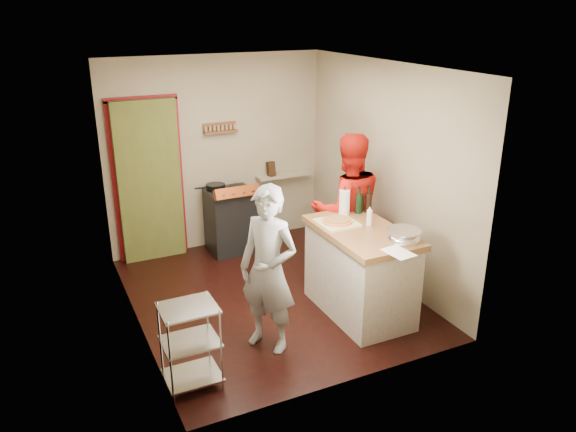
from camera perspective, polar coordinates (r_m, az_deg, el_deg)
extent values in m
plane|color=black|center=(6.61, -1.82, -8.10)|extent=(3.50, 3.50, 0.00)
cube|color=tan|center=(7.66, -7.24, 6.32)|extent=(3.00, 0.04, 2.60)
cube|color=#565B23|center=(7.55, -14.13, 3.66)|extent=(0.80, 0.40, 2.10)
cube|color=maroon|center=(7.42, -17.18, 3.05)|extent=(0.06, 0.06, 2.10)
cube|color=maroon|center=(7.57, -10.92, 3.96)|extent=(0.06, 0.06, 2.10)
cube|color=maroon|center=(7.25, -14.74, 11.46)|extent=(0.90, 0.06, 0.06)
cube|color=brown|center=(7.57, -6.86, 8.48)|extent=(0.46, 0.09, 0.03)
cube|color=brown|center=(7.59, -6.98, 8.98)|extent=(0.46, 0.02, 0.12)
cube|color=olive|center=(7.55, -6.88, 8.89)|extent=(0.42, 0.04, 0.07)
cube|color=tan|center=(8.02, -0.43, 4.16)|extent=(0.80, 0.18, 0.04)
cube|color=black|center=(7.90, -1.75, 4.82)|extent=(0.10, 0.14, 0.22)
cube|color=tan|center=(5.69, -15.92, 0.58)|extent=(0.04, 3.50, 2.60)
cube|color=tan|center=(6.80, 9.74, 4.33)|extent=(0.04, 3.50, 2.60)
cube|color=white|center=(5.82, -2.11, 15.05)|extent=(3.00, 3.50, 0.02)
cube|color=black|center=(7.66, -5.82, -0.69)|extent=(0.60, 0.55, 0.80)
cube|color=black|center=(7.52, -5.94, 2.36)|extent=(0.60, 0.55, 0.06)
cube|color=#953E15|center=(7.24, -5.21, 2.41)|extent=(0.60, 0.15, 0.17)
cylinder|color=black|center=(7.57, -7.36, 3.02)|extent=(0.26, 0.26, 0.05)
cylinder|color=silver|center=(4.88, -11.81, -14.51)|extent=(0.02, 0.02, 0.80)
cylinder|color=silver|center=(4.97, -6.77, -13.45)|extent=(0.02, 0.02, 0.80)
cylinder|color=silver|center=(5.18, -12.83, -12.37)|extent=(0.02, 0.02, 0.80)
cylinder|color=silver|center=(5.26, -8.08, -11.42)|extent=(0.02, 0.02, 0.80)
cube|color=silver|center=(5.24, -9.66, -15.65)|extent=(0.48, 0.40, 0.02)
cube|color=silver|center=(5.04, -9.90, -12.44)|extent=(0.48, 0.40, 0.02)
cube|color=silver|center=(4.87, -10.14, -9.19)|extent=(0.48, 0.40, 0.02)
cube|color=beige|center=(6.13, 7.31, -5.88)|extent=(0.70, 1.24, 0.92)
cube|color=brown|center=(5.92, 7.53, -1.64)|extent=(0.77, 1.30, 0.06)
cube|color=beige|center=(6.02, 5.00, -0.71)|extent=(0.40, 0.40, 0.02)
cylinder|color=#E09146|center=(6.01, 5.01, -0.49)|extent=(0.32, 0.32, 0.02)
ellipsoid|color=silver|center=(5.69, 11.66, -1.92)|extent=(0.35, 0.35, 0.11)
cylinder|color=white|center=(6.28, 5.76, 1.43)|extent=(0.12, 0.12, 0.28)
cylinder|color=silver|center=(6.00, 8.27, -0.18)|extent=(0.06, 0.06, 0.17)
cube|color=white|center=(5.42, 11.16, -3.65)|extent=(0.24, 0.32, 0.00)
cylinder|color=black|center=(6.35, 7.34, 1.74)|extent=(0.08, 0.08, 0.31)
cylinder|color=black|center=(6.36, 8.18, 1.71)|extent=(0.08, 0.08, 0.31)
cylinder|color=black|center=(6.31, 7.19, 1.62)|extent=(0.08, 0.08, 0.31)
imported|color=#B3B3B8|center=(5.33, -1.99, -5.49)|extent=(0.67, 0.72, 1.66)
imported|color=red|center=(6.64, 6.06, 0.64)|extent=(1.02, 0.87, 1.83)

